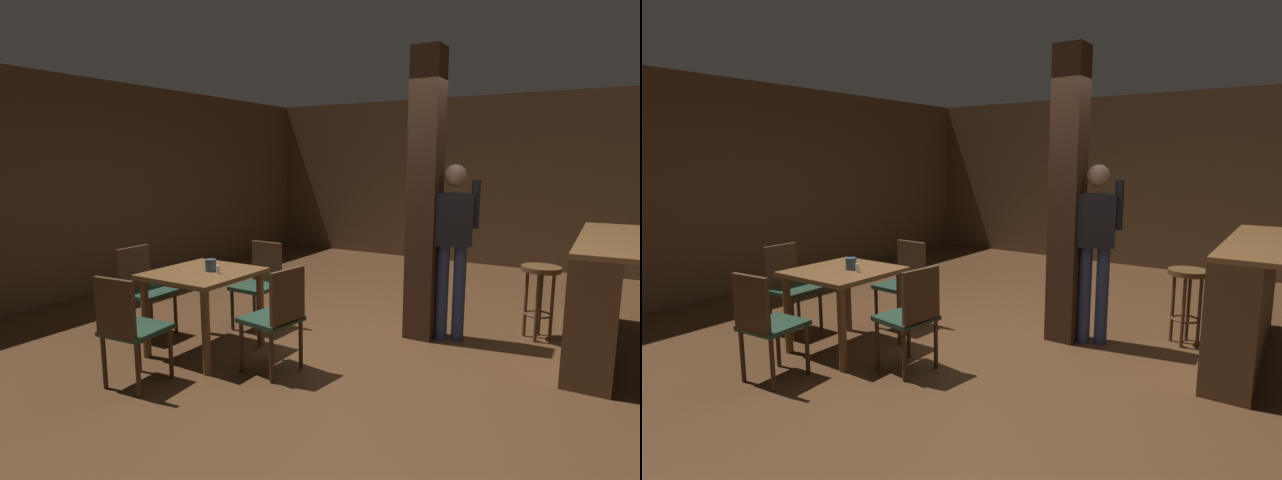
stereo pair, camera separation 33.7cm
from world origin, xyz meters
TOP-DOWN VIEW (x-y plane):
  - ground_plane at (0.00, 0.00)m, footprint 10.80×10.80m
  - wall_back at (0.00, 4.50)m, footprint 8.00×0.10m
  - wall_left at (-4.00, 0.00)m, footprint 0.10×9.00m
  - pillar at (0.36, 0.54)m, footprint 0.28×0.28m
  - dining_table at (-1.22, -0.87)m, footprint 0.87×0.87m
  - chair_east at (-0.37, -0.90)m, footprint 0.48×0.48m
  - chair_west at (-2.05, -0.86)m, footprint 0.43×0.43m
  - chair_south at (-1.18, -1.72)m, footprint 0.46×0.46m
  - chair_north at (-1.21, -0.04)m, footprint 0.43×0.43m
  - napkin_cup at (-1.16, -0.83)m, footprint 0.10×0.10m
  - salt_shaker at (-1.02, -0.88)m, footprint 0.03×0.03m
  - standing_person at (0.63, 0.60)m, footprint 0.47×0.30m
  - bar_counter at (1.87, 1.05)m, footprint 0.56×2.18m
  - bar_stool_near at (1.38, 1.08)m, footprint 0.37×0.37m

SIDE VIEW (x-z plane):
  - ground_plane at x=0.00m, z-range 0.00..0.00m
  - chair_east at x=-0.37m, z-range 0.06..0.95m
  - chair_west at x=-2.05m, z-range 0.06..0.95m
  - chair_south at x=-1.18m, z-range 0.06..0.95m
  - chair_north at x=-1.21m, z-range 0.06..0.95m
  - bar_counter at x=1.87m, z-range 0.01..1.08m
  - bar_stool_near at x=1.38m, z-range 0.19..0.93m
  - dining_table at x=-1.22m, z-range 0.24..1.00m
  - salt_shaker at x=-1.02m, z-range 0.76..0.84m
  - napkin_cup at x=-1.16m, z-range 0.76..0.87m
  - standing_person at x=0.63m, z-range 0.14..1.86m
  - wall_back at x=0.00m, z-range 0.00..2.80m
  - wall_left at x=-4.00m, z-range 0.00..2.80m
  - pillar at x=0.36m, z-range 0.00..2.80m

